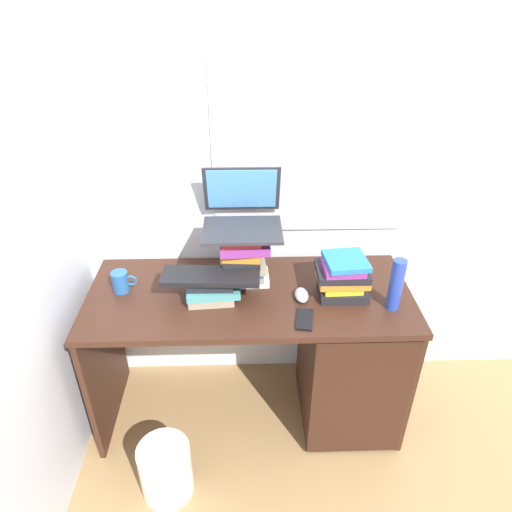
% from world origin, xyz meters
% --- Properties ---
extents(ground_plane, '(6.00, 6.00, 0.00)m').
position_xyz_m(ground_plane, '(0.00, 0.00, 0.00)').
color(ground_plane, '#9E7A4C').
extents(wall_back, '(6.00, 0.06, 2.60)m').
position_xyz_m(wall_back, '(0.00, 0.35, 1.30)').
color(wall_back, silver).
rests_on(wall_back, ground).
extents(wall_left, '(0.05, 6.00, 2.60)m').
position_xyz_m(wall_left, '(-0.83, 0.00, 1.30)').
color(wall_left, silver).
rests_on(wall_left, ground).
extents(desk, '(1.45, 0.61, 0.76)m').
position_xyz_m(desk, '(0.37, -0.02, 0.42)').
color(desk, '#381E14').
rests_on(desk, ground).
extents(book_stack_tall, '(0.23, 0.18, 0.27)m').
position_xyz_m(book_stack_tall, '(-0.03, 0.09, 0.90)').
color(book_stack_tall, white).
rests_on(book_stack_tall, desk).
extents(book_stack_keyboard_riser, '(0.24, 0.19, 0.11)m').
position_xyz_m(book_stack_keyboard_riser, '(-0.17, -0.03, 0.81)').
color(book_stack_keyboard_riser, gray).
rests_on(book_stack_keyboard_riser, desk).
extents(book_stack_side, '(0.23, 0.19, 0.18)m').
position_xyz_m(book_stack_side, '(0.41, -0.02, 0.85)').
color(book_stack_side, black).
rests_on(book_stack_side, desk).
extents(laptop, '(0.34, 0.32, 0.25)m').
position_xyz_m(laptop, '(-0.03, 0.15, 1.09)').
color(laptop, '#2D2D33').
rests_on(laptop, book_stack_tall).
extents(keyboard, '(0.43, 0.16, 0.02)m').
position_xyz_m(keyboard, '(-0.17, -0.03, 0.88)').
color(keyboard, black).
rests_on(keyboard, book_stack_keyboard_riser).
extents(computer_mouse, '(0.06, 0.10, 0.04)m').
position_xyz_m(computer_mouse, '(0.23, -0.05, 0.78)').
color(computer_mouse, '#A5A8AD').
rests_on(computer_mouse, desk).
extents(mug, '(0.11, 0.07, 0.10)m').
position_xyz_m(mug, '(-0.57, 0.04, 0.81)').
color(mug, '#265999').
rests_on(mug, desk).
extents(water_bottle, '(0.06, 0.06, 0.24)m').
position_xyz_m(water_bottle, '(0.61, -0.12, 0.88)').
color(water_bottle, '#263FA5').
rests_on(water_bottle, desk).
extents(cell_phone, '(0.09, 0.15, 0.01)m').
position_xyz_m(cell_phone, '(0.22, -0.20, 0.77)').
color(cell_phone, black).
rests_on(cell_phone, desk).
extents(wastebasket, '(0.23, 0.23, 0.27)m').
position_xyz_m(wastebasket, '(-0.38, -0.44, 0.14)').
color(wastebasket, silver).
rests_on(wastebasket, ground).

